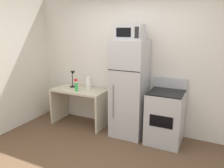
{
  "coord_description": "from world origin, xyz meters",
  "views": [
    {
      "loc": [
        1.37,
        -2.22,
        1.93
      ],
      "look_at": [
        -0.23,
        1.1,
        1.01
      ],
      "focal_mm": 34.64,
      "sensor_mm": 36.0,
      "label": 1
    }
  ],
  "objects": [
    {
      "name": "wall_back_white",
      "position": [
        0.0,
        1.7,
        1.3
      ],
      "size": [
        5.0,
        0.1,
        2.6
      ],
      "primitive_type": "cube",
      "color": "silver",
      "rests_on": "ground"
    },
    {
      "name": "refrigerator",
      "position": [
        0.01,
        1.34,
        0.88
      ],
      "size": [
        0.59,
        0.61,
        1.76
      ],
      "color": "#B7B7BC",
      "rests_on": "ground"
    },
    {
      "name": "oven_range",
      "position": [
        0.68,
        1.33,
        0.47
      ],
      "size": [
        0.59,
        0.61,
        1.1
      ],
      "color": "#B7B7BC",
      "rests_on": "ground"
    },
    {
      "name": "desk_lamp",
      "position": [
        -1.29,
        1.4,
        0.99
      ],
      "size": [
        0.14,
        0.12,
        0.35
      ],
      "color": "black",
      "rests_on": "desk"
    },
    {
      "name": "spray_bottle",
      "position": [
        -1.06,
        1.2,
        0.85
      ],
      "size": [
        0.06,
        0.06,
        0.25
      ],
      "color": "green",
      "rests_on": "desk"
    },
    {
      "name": "paper_towel_roll",
      "position": [
        -0.93,
        1.44,
        0.87
      ],
      "size": [
        0.11,
        0.11,
        0.24
      ],
      "primitive_type": "cylinder",
      "color": "white",
      "rests_on": "desk"
    },
    {
      "name": "desk",
      "position": [
        -1.09,
        1.34,
        0.52
      ],
      "size": [
        1.12,
        0.59,
        0.75
      ],
      "color": "beige",
      "rests_on": "ground"
    },
    {
      "name": "microwave",
      "position": [
        0.01,
        1.32,
        1.89
      ],
      "size": [
        0.46,
        0.35,
        0.26
      ],
      "color": "#B7B7BC",
      "rests_on": "refrigerator"
    }
  ]
}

